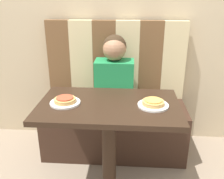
% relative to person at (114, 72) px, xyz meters
% --- Properties ---
extents(wall_back, '(7.00, 0.05, 2.60)m').
position_rel_person_xyz_m(wall_back, '(0.00, 0.31, 0.50)').
color(wall_back, '#C6B28E').
rests_on(wall_back, ground_plane).
extents(booth_seat, '(1.30, 0.52, 0.48)m').
position_rel_person_xyz_m(booth_seat, '(0.00, -0.00, -0.56)').
color(booth_seat, '#382319').
rests_on(booth_seat, ground_plane).
extents(booth_backrest, '(1.30, 0.07, 0.74)m').
position_rel_person_xyz_m(booth_backrest, '(-0.00, 0.22, 0.05)').
color(booth_backrest, brown).
rests_on(booth_backrest, booth_seat).
extents(dining_table, '(0.93, 0.57, 0.76)m').
position_rel_person_xyz_m(dining_table, '(0.00, -0.60, -0.16)').
color(dining_table, black).
rests_on(dining_table, ground_plane).
extents(person, '(0.34, 0.23, 0.64)m').
position_rel_person_xyz_m(person, '(0.00, 0.00, 0.00)').
color(person, '#1E8447').
rests_on(person, booth_seat).
extents(plate_left, '(0.20, 0.20, 0.01)m').
position_rel_person_xyz_m(plate_left, '(-0.29, -0.62, -0.03)').
color(plate_left, white).
rests_on(plate_left, dining_table).
extents(plate_right, '(0.20, 0.20, 0.01)m').
position_rel_person_xyz_m(plate_right, '(0.29, -0.62, -0.03)').
color(plate_right, white).
rests_on(plate_right, dining_table).
extents(pizza_left, '(0.14, 0.14, 0.03)m').
position_rel_person_xyz_m(pizza_left, '(-0.29, -0.62, -0.01)').
color(pizza_left, tan).
rests_on(pizza_left, plate_left).
extents(pizza_right, '(0.14, 0.14, 0.03)m').
position_rel_person_xyz_m(pizza_right, '(0.29, -0.62, -0.01)').
color(pizza_right, tan).
rests_on(pizza_right, plate_right).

